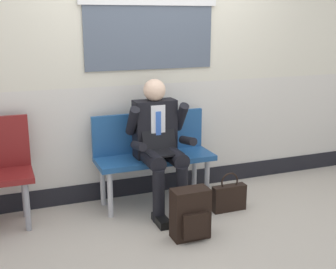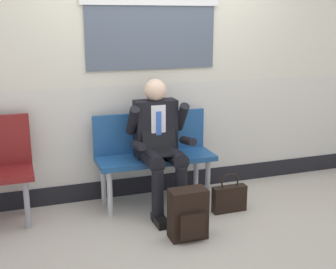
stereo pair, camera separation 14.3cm
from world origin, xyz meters
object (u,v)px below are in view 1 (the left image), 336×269
person_seated (159,142)px  bench_with_person (153,150)px  backpack (191,214)px  handbag (229,197)px

person_seated → bench_with_person: bearing=90.0°
backpack → handbag: 0.68m
backpack → person_seated: bearing=92.7°
person_seated → handbag: (0.60, -0.29, -0.53)m
bench_with_person → backpack: (0.03, -0.85, -0.32)m
bench_with_person → backpack: bearing=-87.9°
backpack → handbag: bearing=32.8°
person_seated → handbag: size_ratio=3.24×
backpack → handbag: (0.57, 0.37, -0.07)m
handbag → backpack: bearing=-147.2°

